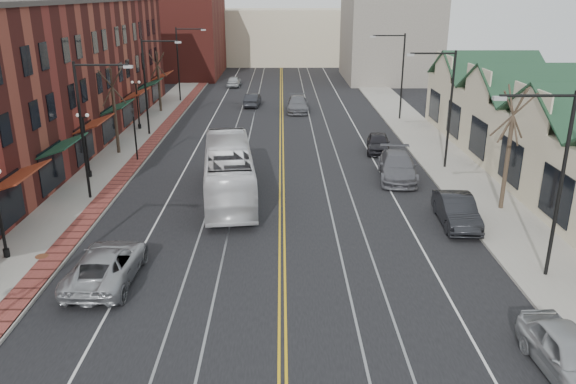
{
  "coord_description": "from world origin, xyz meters",
  "views": [
    {
      "loc": [
        -0.0,
        -15.71,
        11.76
      ],
      "look_at": [
        0.32,
        11.61,
        2.0
      ],
      "focal_mm": 35.0,
      "sensor_mm": 36.0,
      "label": 1
    }
  ],
  "objects_px": {
    "parked_suv": "(107,265)",
    "parked_car_a": "(570,355)",
    "transit_bus": "(229,171)",
    "parked_car_d": "(378,143)",
    "parked_car_b": "(457,211)",
    "parked_car_c": "(397,166)"
  },
  "relations": [
    {
      "from": "transit_bus",
      "to": "parked_car_c",
      "type": "distance_m",
      "value": 11.39
    },
    {
      "from": "parked_suv",
      "to": "parked_car_a",
      "type": "height_order",
      "value": "parked_car_a"
    },
    {
      "from": "transit_bus",
      "to": "parked_car_d",
      "type": "distance_m",
      "value": 14.66
    },
    {
      "from": "parked_car_a",
      "to": "parked_car_d",
      "type": "distance_m",
      "value": 27.18
    },
    {
      "from": "parked_car_b",
      "to": "parked_car_d",
      "type": "distance_m",
      "value": 14.65
    },
    {
      "from": "transit_bus",
      "to": "parked_car_b",
      "type": "bearing_deg",
      "value": 153.72
    },
    {
      "from": "parked_car_b",
      "to": "parked_car_c",
      "type": "distance_m",
      "value": 8.04
    },
    {
      "from": "transit_bus",
      "to": "parked_suv",
      "type": "distance_m",
      "value": 11.46
    },
    {
      "from": "parked_suv",
      "to": "parked_car_d",
      "type": "height_order",
      "value": "parked_suv"
    },
    {
      "from": "parked_car_a",
      "to": "parked_car_d",
      "type": "relative_size",
      "value": 1.07
    },
    {
      "from": "transit_bus",
      "to": "parked_car_d",
      "type": "bearing_deg",
      "value": -143.22
    },
    {
      "from": "parked_car_a",
      "to": "parked_car_b",
      "type": "distance_m",
      "value": 12.59
    },
    {
      "from": "parked_car_a",
      "to": "parked_car_c",
      "type": "relative_size",
      "value": 0.78
    },
    {
      "from": "parked_car_b",
      "to": "parked_car_d",
      "type": "xyz_separation_m",
      "value": [
        -1.8,
        14.53,
        -0.07
      ]
    },
    {
      "from": "parked_car_b",
      "to": "transit_bus",
      "type": "bearing_deg",
      "value": 162.96
    },
    {
      "from": "parked_suv",
      "to": "parked_car_b",
      "type": "bearing_deg",
      "value": -159.19
    },
    {
      "from": "transit_bus",
      "to": "parked_car_d",
      "type": "xyz_separation_m",
      "value": [
        10.69,
        9.99,
        -0.89
      ]
    },
    {
      "from": "parked_car_b",
      "to": "parked_car_c",
      "type": "height_order",
      "value": "parked_car_c"
    },
    {
      "from": "parked_car_a",
      "to": "parked_car_c",
      "type": "height_order",
      "value": "parked_car_c"
    },
    {
      "from": "parked_suv",
      "to": "transit_bus",
      "type": "bearing_deg",
      "value": -111.13
    },
    {
      "from": "parked_car_c",
      "to": "parked_suv",
      "type": "bearing_deg",
      "value": -131.09
    },
    {
      "from": "transit_bus",
      "to": "parked_suv",
      "type": "relative_size",
      "value": 2.1
    }
  ]
}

